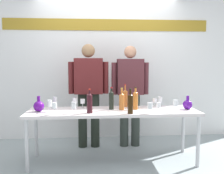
{
  "coord_description": "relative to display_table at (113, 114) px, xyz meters",
  "views": [
    {
      "loc": [
        -0.3,
        -3.54,
        1.39
      ],
      "look_at": [
        0.0,
        0.15,
        1.03
      ],
      "focal_mm": 41.98,
      "sensor_mm": 36.0,
      "label": 1
    }
  ],
  "objects": [
    {
      "name": "wine_glass_right_3",
      "position": [
        0.72,
        0.24,
        0.16
      ],
      "size": [
        0.07,
        0.07,
        0.15
      ],
      "color": "white",
      "rests_on": "display_table"
    },
    {
      "name": "wine_glass_left_3",
      "position": [
        -0.85,
        -0.06,
        0.17
      ],
      "size": [
        0.06,
        0.06,
        0.16
      ],
      "color": "white",
      "rests_on": "display_table"
    },
    {
      "name": "display_table",
      "position": [
        0.0,
        0.0,
        0.0
      ],
      "size": [
        2.33,
        0.67,
        0.72
      ],
      "color": "silver",
      "rests_on": "ground"
    },
    {
      "name": "wine_bottle_0",
      "position": [
        0.13,
        0.03,
        0.18
      ],
      "size": [
        0.07,
        0.07,
        0.3
      ],
      "color": "#CA6F2D",
      "rests_on": "display_table"
    },
    {
      "name": "wine_bottle_5",
      "position": [
        0.2,
        -0.25,
        0.2
      ],
      "size": [
        0.07,
        0.07,
        0.32
      ],
      "color": "black",
      "rests_on": "display_table"
    },
    {
      "name": "wine_glass_left_4",
      "position": [
        -0.76,
        -0.24,
        0.17
      ],
      "size": [
        0.07,
        0.07,
        0.15
      ],
      "color": "white",
      "rests_on": "display_table"
    },
    {
      "name": "presenter_left",
      "position": [
        -0.34,
        0.66,
        0.3
      ],
      "size": [
        0.64,
        0.22,
        1.67
      ],
      "color": "black",
      "rests_on": "ground"
    },
    {
      "name": "wine_glass_left_1",
      "position": [
        -0.81,
        0.25,
        0.17
      ],
      "size": [
        0.06,
        0.06,
        0.16
      ],
      "color": "white",
      "rests_on": "display_table"
    },
    {
      "name": "wine_bottle_4",
      "position": [
        0.32,
        0.03,
        0.19
      ],
      "size": [
        0.07,
        0.07,
        0.32
      ],
      "color": "#C76D28",
      "rests_on": "display_table"
    },
    {
      "name": "wine_glass_right_1",
      "position": [
        0.45,
        -0.27,
        0.15
      ],
      "size": [
        0.07,
        0.07,
        0.14
      ],
      "color": "white",
      "rests_on": "display_table"
    },
    {
      "name": "wine_bottle_2",
      "position": [
        -0.32,
        -0.17,
        0.19
      ],
      "size": [
        0.07,
        0.07,
        0.32
      ],
      "color": "#351219",
      "rests_on": "display_table"
    },
    {
      "name": "wine_glass_right_0",
      "position": [
        0.63,
        0.2,
        0.15
      ],
      "size": [
        0.07,
        0.07,
        0.13
      ],
      "color": "white",
      "rests_on": "display_table"
    },
    {
      "name": "ground_plane",
      "position": [
        0.0,
        0.0,
        -0.67
      ],
      "size": [
        10.0,
        10.0,
        0.0
      ],
      "primitive_type": "plane",
      "color": "#94A1A4"
    },
    {
      "name": "wine_bottle_1",
      "position": [
        -0.02,
        0.06,
        0.19
      ],
      "size": [
        0.07,
        0.07,
        0.31
      ],
      "color": "black",
      "rests_on": "display_table"
    },
    {
      "name": "back_wall",
      "position": [
        0.0,
        1.24,
        0.83
      ],
      "size": [
        5.18,
        0.11,
        3.0
      ],
      "color": "white",
      "rests_on": "ground"
    },
    {
      "name": "decanter_blue_right",
      "position": [
        1.05,
        -0.02,
        0.13
      ],
      "size": [
        0.13,
        0.13,
        0.19
      ],
      "color": "#521592",
      "rests_on": "display_table"
    },
    {
      "name": "wine_glass_right_2",
      "position": [
        0.82,
        -0.19,
        0.17
      ],
      "size": [
        0.07,
        0.07,
        0.16
      ],
      "color": "white",
      "rests_on": "display_table"
    },
    {
      "name": "wine_glass_right_4",
      "position": [
        0.59,
        -0.17,
        0.15
      ],
      "size": [
        0.06,
        0.06,
        0.13
      ],
      "color": "white",
      "rests_on": "display_table"
    },
    {
      "name": "wine_bottle_3",
      "position": [
        0.2,
        0.26,
        0.19
      ],
      "size": [
        0.07,
        0.07,
        0.33
      ],
      "color": "#C86A2D",
      "rests_on": "display_table"
    },
    {
      "name": "decanter_blue_left",
      "position": [
        -1.0,
        -0.02,
        0.13
      ],
      "size": [
        0.14,
        0.14,
        0.21
      ],
      "color": "#561187",
      "rests_on": "display_table"
    },
    {
      "name": "wine_glass_left_0",
      "position": [
        -0.52,
        -0.18,
        0.16
      ],
      "size": [
        0.06,
        0.06,
        0.15
      ],
      "color": "white",
      "rests_on": "display_table"
    },
    {
      "name": "presenter_right",
      "position": [
        0.34,
        0.66,
        0.27
      ],
      "size": [
        0.61,
        0.22,
        1.64
      ],
      "color": "#2E3731",
      "rests_on": "ground"
    },
    {
      "name": "wine_glass_left_5",
      "position": [
        -0.53,
        0.21,
        0.16
      ],
      "size": [
        0.07,
        0.07,
        0.15
      ],
      "color": "white",
      "rests_on": "display_table"
    },
    {
      "name": "wine_glass_left_2",
      "position": [
        -0.42,
        0.21,
        0.15
      ],
      "size": [
        0.07,
        0.07,
        0.13
      ],
      "color": "white",
      "rests_on": "display_table"
    }
  ]
}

